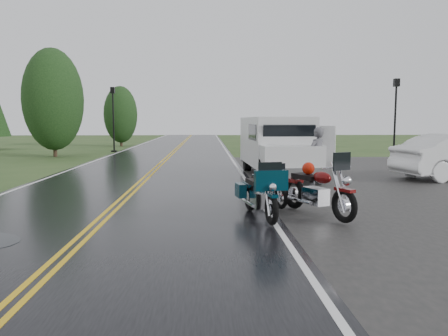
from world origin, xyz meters
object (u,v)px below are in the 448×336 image
motorcycle_teal (272,197)px  van_white (263,149)px  lamp_post_far_right (395,119)px  person_at_van (317,157)px  lamp_post_far_left (113,119)px  motorcycle_silver (281,189)px  motorcycle_red (345,192)px

motorcycle_teal → van_white: bearing=74.0°
motorcycle_teal → lamp_post_far_right: size_ratio=0.48×
person_at_van → lamp_post_far_left: (-10.43, 16.97, 1.35)m
motorcycle_teal → lamp_post_far_left: (-8.01, 22.85, 1.68)m
motorcycle_silver → van_white: size_ratio=0.30×
motorcycle_teal → motorcycle_silver: motorcycle_teal is taller
lamp_post_far_left → lamp_post_far_right: (17.27, -7.48, -0.03)m
motorcycle_red → person_at_van: 5.82m
motorcycle_teal → person_at_van: 6.37m
motorcycle_silver → lamp_post_far_right: 16.35m
motorcycle_silver → van_white: van_white is taller
van_white → person_at_van: van_white is taller
motorcycle_silver → lamp_post_far_right: bearing=34.5°
person_at_van → lamp_post_far_right: lamp_post_far_right is taller
lamp_post_far_right → lamp_post_far_left: bearing=156.6°
motorcycle_silver → lamp_post_far_right: size_ratio=0.41×
lamp_post_far_right → motorcycle_teal: bearing=-121.1°
person_at_van → lamp_post_far_left: bearing=-98.3°
motorcycle_red → lamp_post_far_left: bearing=88.7°
motorcycle_teal → motorcycle_silver: bearing=63.9°
van_white → lamp_post_far_left: lamp_post_far_left is taller
lamp_post_far_left → motorcycle_silver: bearing=-68.1°
person_at_van → lamp_post_far_left: size_ratio=0.42×
motorcycle_red → lamp_post_far_left: size_ratio=0.54×
person_at_van → lamp_post_far_right: bearing=-165.6°
van_white → person_at_van: bearing=-23.5°
van_white → lamp_post_far_right: bearing=42.8°
van_white → lamp_post_far_left: bearing=115.0°
person_at_van → lamp_post_far_right: size_ratio=0.43×
lamp_post_far_left → lamp_post_far_right: 18.82m
motorcycle_silver → lamp_post_far_right: (8.78, 13.68, 1.76)m
lamp_post_far_left → van_white: bearing=-62.0°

